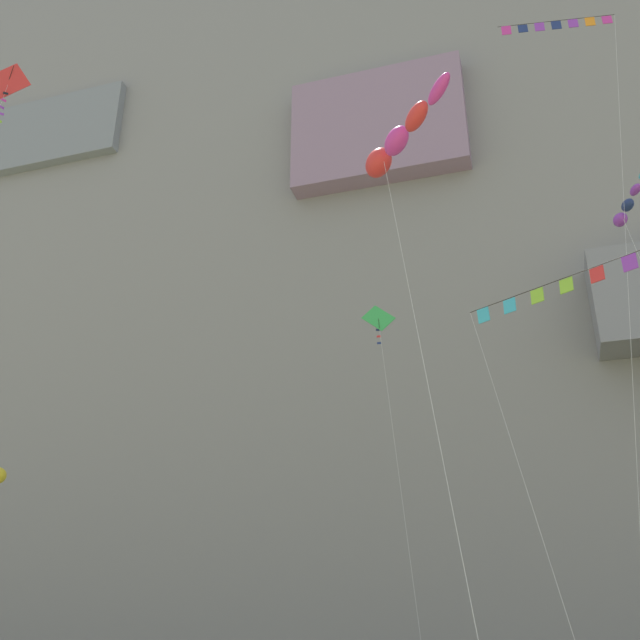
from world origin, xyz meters
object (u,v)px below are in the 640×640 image
Objects in this scene: kite_windsock_upper_left at (628,208)px; kite_diamond_near_cliff at (4,94)px; kite_windsock_upper_mid at (395,143)px; kite_diamond_upper_right at (380,329)px; kite_banner_low_center at (561,42)px; kite_banner_mid_center at (551,299)px.

kite_diamond_near_cliff reaches higher than kite_windsock_upper_left.
kite_diamond_upper_right is at bearing 104.93° from kite_windsock_upper_mid.
kite_windsock_upper_left is 11.00m from kite_banner_low_center.
kite_banner_mid_center is 12.64m from kite_diamond_upper_right.
kite_banner_low_center is 2.20× the size of kite_banner_mid_center.
kite_diamond_near_cliff is 23.89m from kite_diamond_upper_right.
kite_banner_low_center is 16.96m from kite_diamond_upper_right.
kite_windsock_upper_left reaches higher than kite_windsock_upper_mid.
kite_banner_mid_center is 0.76× the size of kite_diamond_upper_right.
kite_windsock_upper_left is at bearing 44.26° from kite_banner_mid_center.
kite_windsock_upper_mid is (-8.21, -8.55, -1.24)m from kite_windsock_upper_left.
kite_windsock_upper_left is 7.55m from kite_banner_mid_center.
kite_banner_mid_center is at bearing -47.29° from kite_diamond_upper_right.
kite_diamond_upper_right reaches higher than kite_windsock_upper_mid.
kite_windsock_upper_mid is at bearing -75.07° from kite_diamond_upper_right.
kite_diamond_upper_right is (-3.68, 13.81, -0.51)m from kite_windsock_upper_mid.
kite_banner_low_center reaches higher than kite_windsock_upper_mid.
kite_diamond_upper_right is at bearing 132.71° from kite_banner_mid_center.
kite_banner_low_center is (6.93, 9.77, 12.10)m from kite_windsock_upper_mid.
kite_banner_mid_center is at bearing 0.75° from kite_diamond_near_cliff.
kite_banner_low_center is at bearing -20.85° from kite_diamond_upper_right.
kite_windsock_upper_left is 0.62× the size of kite_diamond_near_cliff.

